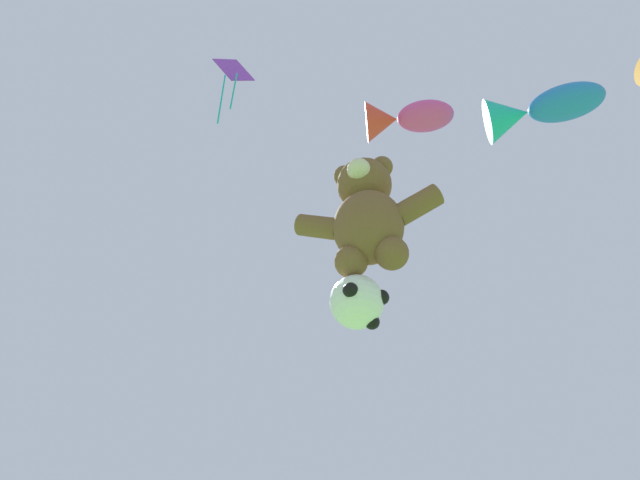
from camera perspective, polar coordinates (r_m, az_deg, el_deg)
The scene contains 5 objects.
teddy_bear_kite at distance 8.31m, azimuth 5.37°, elevation 3.15°, with size 2.51×1.11×2.55m.
soccer_ball_kite at distance 7.37m, azimuth 4.29°, elevation -7.08°, with size 0.89×0.88×0.82m.
fish_kite_magenta at distance 10.85m, azimuth 9.52°, elevation 13.54°, with size 1.92×1.09×0.86m.
fish_kite_cobalt at distance 11.37m, azimuth 23.51°, elevation 13.48°, with size 2.28×0.96×0.96m.
diamond_kite at distance 10.92m, azimuth -9.97°, elevation 18.08°, with size 0.66×0.71×2.31m.
Camera 1 is at (1.97, 0.30, 0.94)m, focal length 28.00 mm.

